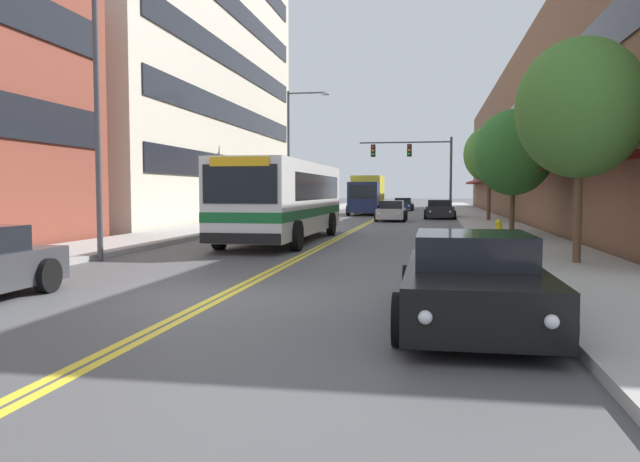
% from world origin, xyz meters
% --- Properties ---
extents(ground_plane, '(240.00, 240.00, 0.00)m').
position_xyz_m(ground_plane, '(0.00, 37.00, 0.00)').
color(ground_plane, '#4C4C4F').
extents(sidewalk_left, '(3.29, 106.00, 0.16)m').
position_xyz_m(sidewalk_left, '(-7.15, 37.00, 0.08)').
color(sidewalk_left, '#9E9B96').
rests_on(sidewalk_left, ground_plane).
extents(sidewalk_right, '(3.29, 106.00, 0.16)m').
position_xyz_m(sidewalk_right, '(7.15, 37.00, 0.08)').
color(sidewalk_right, '#9E9B96').
rests_on(sidewalk_right, ground_plane).
extents(centre_line, '(0.34, 106.00, 0.01)m').
position_xyz_m(centre_line, '(0.00, 37.00, 0.00)').
color(centre_line, yellow).
rests_on(centre_line, ground_plane).
extents(office_tower_left, '(12.08, 30.54, 24.45)m').
position_xyz_m(office_tower_left, '(-15.03, 29.73, 12.23)').
color(office_tower_left, beige).
rests_on(office_tower_left, ground_plane).
extents(storefront_row_right, '(9.10, 68.00, 10.99)m').
position_xyz_m(storefront_row_right, '(13.02, 37.00, 5.49)').
color(storefront_row_right, brown).
rests_on(storefront_row_right, ground_plane).
extents(city_bus, '(2.92, 11.75, 3.01)m').
position_xyz_m(city_bus, '(-1.83, 13.07, 1.71)').
color(city_bus, silver).
rests_on(city_bus, ground_plane).
extents(car_champagne_parked_left_near, '(2.07, 4.36, 1.39)m').
position_xyz_m(car_champagne_parked_left_near, '(-4.33, 28.64, 0.64)').
color(car_champagne_parked_left_near, beige).
rests_on(car_champagne_parked_left_near, ground_plane).
extents(car_black_parked_right_foreground, '(2.16, 4.87, 1.33)m').
position_xyz_m(car_black_parked_right_foreground, '(4.40, -1.43, 0.63)').
color(car_black_parked_right_foreground, black).
rests_on(car_black_parked_right_foreground, ground_plane).
extents(car_charcoal_parked_right_mid, '(2.17, 4.45, 1.33)m').
position_xyz_m(car_charcoal_parked_right_mid, '(4.39, 34.37, 0.62)').
color(car_charcoal_parked_right_mid, '#232328').
rests_on(car_charcoal_parked_right_mid, ground_plane).
extents(car_silver_moving_lead, '(1.97, 4.53, 1.32)m').
position_xyz_m(car_silver_moving_lead, '(1.24, 30.20, 0.61)').
color(car_silver_moving_lead, '#B7B7BC').
rests_on(car_silver_moving_lead, ground_plane).
extents(car_navy_moving_second, '(2.09, 4.53, 1.28)m').
position_xyz_m(car_navy_moving_second, '(1.01, 52.67, 0.59)').
color(car_navy_moving_second, '#19234C').
rests_on(car_navy_moving_second, ground_plane).
extents(box_truck, '(2.68, 7.34, 3.22)m').
position_xyz_m(box_truck, '(-1.49, 41.12, 1.64)').
color(box_truck, '#19234C').
rests_on(box_truck, ground_plane).
extents(traffic_signal_mast, '(6.86, 0.38, 5.93)m').
position_xyz_m(traffic_signal_mast, '(2.77, 36.43, 4.27)').
color(traffic_signal_mast, '#47474C').
rests_on(traffic_signal_mast, ground_plane).
extents(street_lamp_left_near, '(2.32, 0.28, 9.31)m').
position_xyz_m(street_lamp_left_near, '(-5.02, 5.25, 5.44)').
color(street_lamp_left_near, '#47474C').
rests_on(street_lamp_left_near, ground_plane).
extents(street_lamp_left_far, '(2.76, 0.28, 8.34)m').
position_xyz_m(street_lamp_left_far, '(-4.91, 28.63, 4.99)').
color(street_lamp_left_far, '#47474C').
rests_on(street_lamp_left_far, ground_plane).
extents(street_tree_right_near, '(3.14, 3.14, 5.56)m').
position_xyz_m(street_tree_right_near, '(7.39, 5.71, 3.99)').
color(street_tree_right_near, brown).
rests_on(street_tree_right_near, sidewalk_right).
extents(street_tree_right_mid, '(3.17, 3.17, 5.11)m').
position_xyz_m(street_tree_right_mid, '(7.05, 15.68, 3.51)').
color(street_tree_right_mid, brown).
rests_on(street_tree_right_mid, sidewalk_right).
extents(street_tree_right_far, '(3.16, 3.16, 5.81)m').
position_xyz_m(street_tree_right_far, '(7.31, 29.23, 4.22)').
color(street_tree_right_far, brown).
rests_on(street_tree_right_far, sidewalk_right).
extents(fire_hydrant, '(0.32, 0.24, 0.88)m').
position_xyz_m(fire_hydrant, '(5.95, 10.10, 0.60)').
color(fire_hydrant, yellow).
rests_on(fire_hydrant, sidewalk_right).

